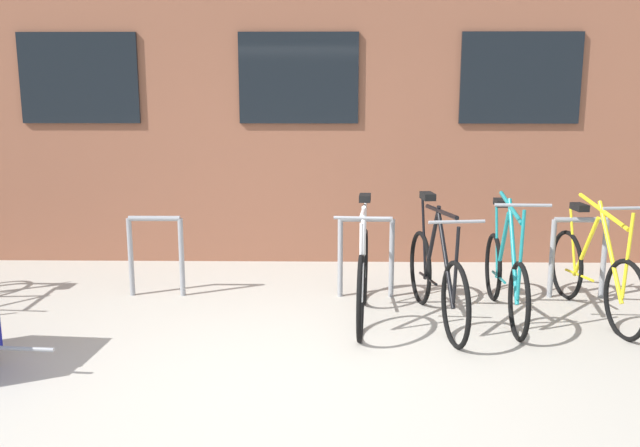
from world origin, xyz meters
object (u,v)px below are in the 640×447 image
object	(u,v)px
bicycle_white	(363,275)
bicycle_yellow	(594,274)
bicycle_black	(436,278)
bicycle_teal	(505,275)

from	to	relation	value
bicycle_white	bicycle_yellow	world-z (taller)	bicycle_yellow
bicycle_black	bicycle_white	bearing A→B (deg)	174.50
bicycle_black	bicycle_yellow	bearing A→B (deg)	7.17
bicycle_yellow	bicycle_teal	world-z (taller)	bicycle_teal
bicycle_black	bicycle_yellow	distance (m)	1.41
bicycle_black	bicycle_yellow	world-z (taller)	bicycle_yellow
bicycle_white	bicycle_yellow	bearing A→B (deg)	3.28
bicycle_yellow	bicycle_white	bearing A→B (deg)	-176.72
bicycle_white	bicycle_black	size ratio (longest dim) A/B	0.94
bicycle_yellow	bicycle_teal	bearing A→B (deg)	-177.24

